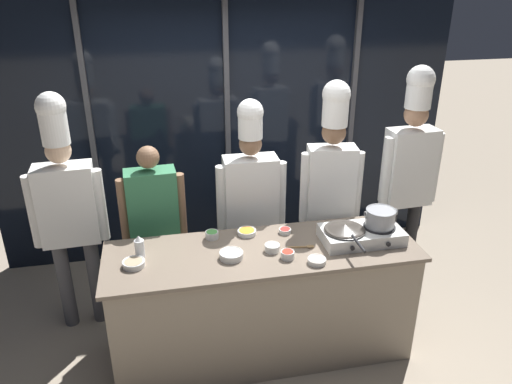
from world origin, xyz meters
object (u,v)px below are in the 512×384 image
Objects in this scene: portable_stove at (361,234)px; prep_bowl_scallions at (212,234)px; chef_head at (67,202)px; prep_bowl_carrots at (247,232)px; chef_pastry at (410,163)px; prep_bowl_chili_flakes at (288,254)px; chef_line at (331,179)px; squeeze_bottle_clear at (139,247)px; frying_pan at (345,228)px; prep_bowl_noodles at (231,255)px; prep_bowl_bell_pepper at (285,230)px; prep_bowl_shrimp at (317,260)px; prep_bowl_mushrooms at (134,263)px; chef_sous at (251,194)px; person_guest at (154,218)px; prep_bowl_bean_sprouts at (272,247)px; stock_pot at (380,217)px; serving_spoon_slotted at (306,247)px.

prep_bowl_scallions is (-1.09, 0.27, -0.02)m from portable_stove.
prep_bowl_carrots is at bearing 160.37° from chef_head.
prep_bowl_carrots is 0.07× the size of chef_pastry.
chef_line is (0.55, 0.70, 0.24)m from prep_bowl_chili_flakes.
frying_pan is at bearing -4.13° from squeeze_bottle_clear.
frying_pan is 0.86m from prep_bowl_noodles.
prep_bowl_bell_pepper is at bearing -7.56° from prep_bowl_carrots.
chef_pastry is at bearing 43.83° from portable_stove.
frying_pan is 5.34× the size of prep_bowl_chili_flakes.
prep_bowl_scallions is 0.60× the size of prep_bowl_noodles.
chef_line is (0.47, 0.34, 0.25)m from prep_bowl_bell_pepper.
squeeze_bottle_clear is 2.41m from chef_pastry.
prep_bowl_shrimp is (-0.28, -0.23, -0.11)m from frying_pan.
squeeze_bottle_clear is 1.08× the size of prep_bowl_mushrooms.
chef_head is 1.07× the size of chef_sous.
prep_bowl_shrimp is 0.89× the size of prep_bowl_carrots.
person_guest is 0.77× the size of chef_line.
portable_stove is 5.33× the size of prep_bowl_bean_sprouts.
chef_sous is (-0.71, 0.67, 0.10)m from portable_stove.
person_guest is at bearing 140.91° from prep_bowl_bean_sprouts.
prep_bowl_mushrooms reaches higher than prep_bowl_shrimp.
chef_sous is at bearing 136.68° from portable_stove.
stock_pot is 2.40m from chef_head.
prep_bowl_bean_sprouts is (-0.08, 0.12, -0.00)m from prep_bowl_chili_flakes.
stock_pot is at bearing 1.08° from frying_pan.
portable_stove is 4.08× the size of prep_bowl_carrots.
prep_bowl_bean_sprouts is 0.31m from prep_bowl_noodles.
stock_pot is 1.90× the size of prep_bowl_shrimp.
prep_bowl_chili_flakes is 0.63× the size of prep_bowl_mushrooms.
prep_bowl_mushrooms is at bearing 177.26° from prep_bowl_noodles.
chef_sous reaches higher than serving_spoon_slotted.
prep_bowl_carrots is 1.44× the size of prep_bowl_scallions.
prep_bowl_shrimp is 0.83× the size of prep_bowl_mushrooms.
prep_bowl_scallions is at bearing 176.45° from prep_bowl_bell_pepper.
chef_head is at bearing 155.12° from prep_bowl_bean_sprouts.
chef_line is (1.57, 0.47, 0.19)m from squeeze_bottle_clear.
prep_bowl_mushrooms is 0.87m from chef_head.
chef_pastry reaches higher than prep_bowl_bell_pepper.
prep_bowl_chili_flakes reaches higher than prep_bowl_carrots.
prep_bowl_bean_sprouts is at bearing 140.22° from prep_bowl_shrimp.
prep_bowl_mushrooms reaches higher than serving_spoon_slotted.
prep_bowl_bean_sprouts is (-0.82, -0.01, -0.15)m from stock_pot.
chef_head is 0.96× the size of chef_pastry.
prep_bowl_noodles is 0.11× the size of person_guest.
chef_sous is (0.11, 0.40, 0.13)m from prep_bowl_carrots.
chef_line is at bearing 5.16° from chef_pastry.
prep_bowl_scallions is (-1.23, 0.27, -0.15)m from stock_pot.
prep_bowl_carrots is at bearing 161.78° from portable_stove.
prep_bowl_scallions is (-0.67, 0.50, 0.01)m from prep_bowl_shrimp.
prep_bowl_scallions is at bearing 17.21° from squeeze_bottle_clear.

